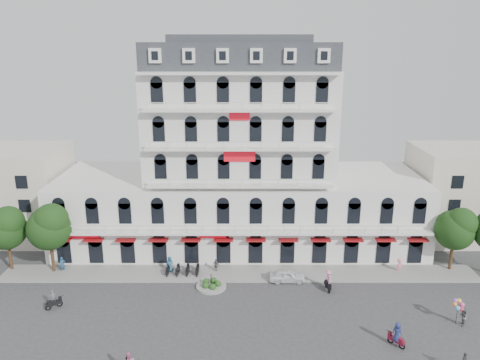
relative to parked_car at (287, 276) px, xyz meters
name	(u,v)px	position (x,y,z in m)	size (l,w,h in m)	color
ground	(239,320)	(-5.16, -7.35, -0.68)	(120.00, 120.00, 0.00)	#38383A
sidewalk	(240,273)	(-5.16, 1.65, -0.60)	(53.00, 4.00, 0.16)	gray
main_building	(240,168)	(-5.16, 10.65, 9.28)	(45.00, 15.00, 25.80)	silver
flank_building_west	(11,193)	(-35.16, 12.65, 5.32)	(14.00, 10.00, 12.00)	beige
flank_building_east	(468,193)	(24.84, 12.65, 5.32)	(14.00, 10.00, 12.00)	beige
traffic_island	(211,285)	(-8.16, -1.34, -0.42)	(3.20, 3.20, 1.60)	gray
parked_scooter_row	(183,275)	(-11.51, 1.45, -0.68)	(4.40, 1.80, 1.10)	black
tree_west_outer	(6,226)	(-31.11, 2.64, 4.67)	(4.50, 4.48, 7.76)	#382314
tree_west_inner	(49,225)	(-26.11, 2.14, 5.01)	(4.76, 4.76, 8.25)	#382314
tree_east_inner	(456,228)	(18.89, 2.64, 4.54)	(4.40, 4.37, 7.57)	#382314
parked_car	(287,276)	(0.00, 0.00, 0.00)	(1.60, 3.97, 1.35)	white
rider_west	(53,301)	(-23.28, -5.38, 0.16)	(1.41, 1.20, 1.96)	black
rider_east	(397,334)	(8.26, -11.28, 0.45)	(1.24, 1.37, 2.25)	maroon
rider_center	(328,280)	(4.08, -1.90, 0.55)	(0.82, 1.70, 2.31)	black
pedestrian_left	(170,264)	(-13.02, 2.15, 0.26)	(0.92, 0.60, 1.88)	#29597D
pedestrian_mid	(216,266)	(-7.80, 2.15, 0.12)	(0.93, 0.39, 1.59)	#55565C
pedestrian_right	(399,265)	(12.86, 2.15, 0.12)	(1.04, 0.60, 1.60)	pink
pedestrian_far	(62,265)	(-25.16, 2.15, 0.24)	(0.67, 0.44, 1.83)	navy
balloon_vendor	(461,313)	(15.11, -8.20, 0.58)	(1.41, 1.33, 2.45)	slate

